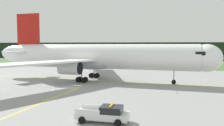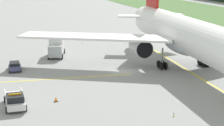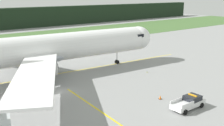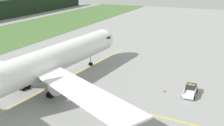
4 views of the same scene
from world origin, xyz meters
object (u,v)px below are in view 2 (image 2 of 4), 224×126
airliner (191,37)px  catering_truck (57,46)px  ops_pickup_truck (15,100)px  staff_car (15,66)px  apron_cone (56,99)px

airliner → catering_truck: (-17.34, -18.19, -3.50)m
ops_pickup_truck → staff_car: (-17.80, 1.25, -0.21)m
airliner → ops_pickup_truck: (8.92, -27.67, -4.52)m
catering_truck → staff_car: (8.45, -8.22, -1.23)m
catering_truck → apron_cone: catering_truck is taller
catering_truck → ops_pickup_truck: bearing=-19.8°
catering_truck → staff_car: catering_truck is taller
ops_pickup_truck → airliner: bearing=107.9°
airliner → ops_pickup_truck: bearing=-72.1°
ops_pickup_truck → catering_truck: (-26.26, 9.47, 1.03)m
catering_truck → airliner: bearing=46.4°
ops_pickup_truck → apron_cone: (-0.60, 4.93, -0.61)m
apron_cone → airliner: bearing=110.1°
airliner → apron_cone: 24.74m
catering_truck → apron_cone: 26.11m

